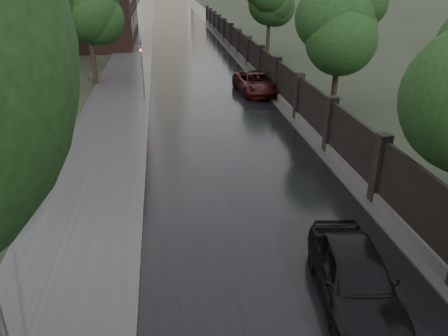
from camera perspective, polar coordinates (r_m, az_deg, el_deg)
fence_right at (r=36.93m, az=4.15°, el=13.64°), size 0.45×75.72×2.70m
tree_left_far at (r=33.94m, az=-17.40°, el=18.91°), size 4.25×4.25×7.39m
tree_right_b at (r=27.70m, az=15.05°, el=17.52°), size 4.08×4.08×7.01m
tree_right_c at (r=44.81m, az=5.96°, el=20.57°), size 4.08×4.08×7.01m
traffic_light at (r=29.02m, az=-10.69°, el=13.08°), size 0.16×0.32×4.00m
car_right_near at (r=12.04m, az=16.70°, el=-13.32°), size 2.41×4.76×1.55m
car_right_far at (r=31.16m, az=4.16°, el=11.04°), size 2.75×5.32×1.43m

